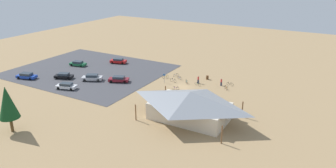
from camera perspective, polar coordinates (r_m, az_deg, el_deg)
ground at (r=68.74m, az=2.68°, el=-0.53°), size 160.00×160.00×0.00m
parking_lot_asphalt at (r=82.05m, az=-13.99°, el=2.40°), size 36.54×30.48×0.05m
bike_pavilion at (r=53.56m, az=3.98°, el=-3.57°), size 15.84×10.55×4.98m
trash_bin at (r=73.77m, az=7.16°, el=1.18°), size 0.60×0.60×0.90m
lot_sign at (r=70.62m, az=-0.68°, el=1.29°), size 0.56×0.08×2.20m
pine_mideast at (r=54.36m, az=-27.16°, el=-3.02°), size 3.10×3.10×7.68m
bicycle_white_yard_right at (r=75.27m, az=1.44°, el=1.65°), size 0.70×1.52×0.75m
bicycle_teal_edge_south at (r=70.74m, az=3.39°, el=0.40°), size 1.13×1.39×0.84m
bicycle_silver_trailside at (r=71.44m, az=0.97°, el=0.64°), size 1.70×0.56×0.89m
bicycle_orange_yard_center at (r=68.29m, az=10.48°, el=-0.67°), size 1.14×1.38×0.80m
bicycle_green_yard_left at (r=69.61m, az=5.44°, el=-0.02°), size 1.63×0.48×0.79m
bicycle_black_near_porch at (r=70.63m, az=11.22°, el=-0.02°), size 1.64×0.48×0.85m
bicycle_yellow_mid_cluster at (r=73.86m, az=-0.45°, el=1.29°), size 0.96×1.38×0.82m
bicycle_blue_front_row at (r=73.20m, az=2.14°, el=1.10°), size 1.49×0.77×0.84m
bicycle_purple_by_bin at (r=67.13m, az=1.39°, el=-0.73°), size 1.56×0.61×0.76m
car_green_near_entry at (r=86.56m, az=-16.06°, el=3.60°), size 4.56×2.65×1.29m
car_white_second_row at (r=70.67m, az=-17.98°, el=-0.33°), size 4.69×3.00×1.33m
car_maroon_aisle_side at (r=72.25m, az=-8.95°, el=0.90°), size 4.88×3.52×1.34m
car_red_back_corner at (r=86.58m, az=-9.02°, el=4.18°), size 4.68×3.01×1.33m
car_silver_by_curb at (r=74.36m, az=-13.62°, el=1.17°), size 4.90×3.76×1.46m
car_black_end_stall at (r=77.54m, az=-18.41°, el=1.43°), size 4.58×3.27×1.33m
car_blue_mid_lot at (r=80.69m, az=-24.31°, el=1.38°), size 4.96×3.05×1.37m
visitor_near_lot at (r=70.81m, az=5.51°, el=0.83°), size 0.38×0.36×1.77m
visitor_by_pavilion at (r=70.09m, az=9.66°, el=0.39°), size 0.36×0.38×1.70m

